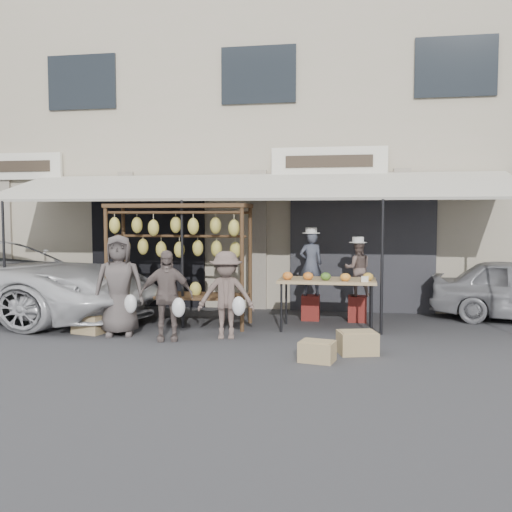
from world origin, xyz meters
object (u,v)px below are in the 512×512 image
Objects in this scene: vendor_right at (358,269)px; crate_near_a at (317,351)px; vendor_left at (311,264)px; crate_near_b at (357,343)px; produce_table at (327,281)px; banana_rack at (179,241)px; customer_left at (119,285)px; customer_mid at (166,295)px; customer_right at (226,295)px; crate_far at (90,324)px.

crate_near_a is (-0.57, -3.16, -0.88)m from vendor_right.
vendor_left reaches higher than crate_near_b.
produce_table reaches higher than crate_near_b.
customer_left is (-0.73, -1.01, -0.71)m from banana_rack.
customer_mid is at bearing -82.06° from banana_rack.
banana_rack is 1.80× the size of customer_right.
customer_left reaches higher than customer_right.
customer_left is 3.67m from crate_near_a.
customer_right is (-1.60, -1.00, -0.15)m from produce_table.
vendor_left is at bearing -5.63° from vendor_right.
crate_far is at bearing 151.34° from customer_mid.
vendor_right is at bearing 31.83° from customer_right.
customer_left is at bearing 21.72° from vendor_right.
customer_mid is (0.17, -1.25, -0.83)m from banana_rack.
customer_right is 2.31m from crate_near_b.
crate_near_b is 1.05× the size of crate_far.
crate_near_a is 4.18m from crate_far.
customer_left is at bearing -162.82° from produce_table.
crate_near_b is (-0.02, -2.62, -0.85)m from vendor_right.
banana_rack reaches higher than produce_table.
vendor_left is 2.93m from crate_near_b.
crate_far is (-3.98, 1.29, 0.02)m from crate_near_a.
vendor_right reaches higher than crate_near_a.
produce_table is at bearing 11.13° from customer_mid.
vendor_left is 4.23m from crate_far.
customer_mid is 2.83× the size of crate_far.
customer_left is at bearing 149.40° from customer_mid.
customer_right is at bearing -40.71° from banana_rack.
produce_table is 1.16× the size of customer_mid.
vendor_left is 0.90m from vendor_right.
customer_left is at bearing 170.72° from crate_near_b.
customer_mid is at bearing -31.03° from customer_left.
crate_far is (-3.66, -1.89, -0.94)m from vendor_left.
customer_left is at bearing -125.97° from banana_rack.
produce_table is at bearing 0.71° from customer_left.
vendor_left is at bearing 16.31° from customer_left.
banana_rack is at bearing 37.56° from customer_left.
customer_right is at bearing 39.70° from vendor_left.
crate_near_a is 0.90× the size of crate_far.
crate_near_a is at bearing -36.94° from customer_mid.
customer_right is at bearing -148.13° from produce_table.
crate_far is at bearing 154.01° from customer_left.
crate_near_a is at bearing -35.72° from customer_left.
produce_table is 1.00× the size of customer_left.
crate_far is (-4.01, -0.97, -0.71)m from produce_table.
vendor_left is at bearing 95.77° from crate_near_a.
vendor_right is 5.00m from crate_far.
customer_left is at bearing -9.51° from crate_far.
crate_near_b is (0.87, -2.63, -0.94)m from vendor_left.
crate_near_b is at bearing 84.98° from vendor_right.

